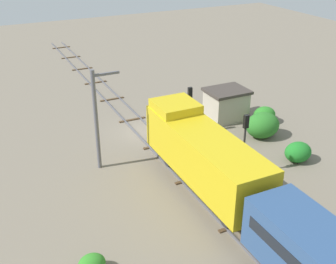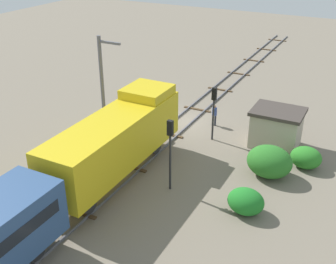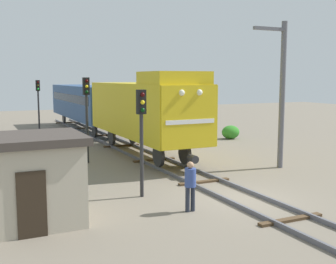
{
  "view_description": "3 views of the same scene",
  "coord_description": "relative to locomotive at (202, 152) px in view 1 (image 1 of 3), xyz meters",
  "views": [
    {
      "loc": [
        11.87,
        28.87,
        15.39
      ],
      "look_at": [
        0.25,
        5.01,
        2.3
      ],
      "focal_mm": 45.0,
      "sensor_mm": 36.0,
      "label": 1
    },
    {
      "loc": [
        -13.01,
        27.77,
        14.21
      ],
      "look_at": [
        -1.31,
        5.26,
        1.66
      ],
      "focal_mm": 45.0,
      "sensor_mm": 36.0,
      "label": 2
    },
    {
      "loc": [
        -8.94,
        -12.52,
        4.44
      ],
      "look_at": [
        0.77,
        7.91,
        1.54
      ],
      "focal_mm": 45.0,
      "sensor_mm": 36.0,
      "label": 3
    }
  ],
  "objects": [
    {
      "name": "ground_plane",
      "position": [
        0.0,
        -9.32,
        -2.77
      ],
      "size": [
        96.76,
        96.76,
        0.0
      ],
      "primitive_type": "plane",
      "color": "#756B5B"
    },
    {
      "name": "railway_track",
      "position": [
        0.0,
        -9.32,
        -2.7
      ],
      "size": [
        2.4,
        64.5,
        0.16
      ],
      "color": "#595960",
      "rests_on": "ground"
    },
    {
      "name": "locomotive",
      "position": [
        0.0,
        0.0,
        0.0
      ],
      "size": [
        2.9,
        11.6,
        4.6
      ],
      "color": "gold",
      "rests_on": "railway_track"
    },
    {
      "name": "traffic_signal_near",
      "position": [
        -3.2,
        -7.47,
        0.03
      ],
      "size": [
        0.32,
        0.34,
        4.03
      ],
      "color": "#262628",
      "rests_on": "ground"
    },
    {
      "name": "traffic_signal_mid",
      "position": [
        -3.4,
        -0.32,
        0.33
      ],
      "size": [
        0.32,
        0.34,
        4.48
      ],
      "color": "#262628",
      "rests_on": "ground"
    },
    {
      "name": "worker_near_track",
      "position": [
        -2.4,
        -9.8,
        -1.78
      ],
      "size": [
        0.38,
        0.38,
        1.7
      ],
      "rotation": [
        0.0,
        0.0,
        3.58
      ],
      "color": "#262B38",
      "rests_on": "ground"
    },
    {
      "name": "catenary_mast",
      "position": [
        4.93,
        -5.56,
        1.05
      ],
      "size": [
        1.94,
        0.28,
        7.16
      ],
      "color": "#595960",
      "rests_on": "ground"
    },
    {
      "name": "relay_hut",
      "position": [
        -7.5,
        -8.68,
        -1.38
      ],
      "size": [
        3.5,
        2.9,
        2.74
      ],
      "color": "#B2A893",
      "rests_on": "ground"
    },
    {
      "name": "bush_near",
      "position": [
        -8.11,
        -0.13,
        -2.04
      ],
      "size": [
        2.02,
        1.66,
        1.47
      ],
      "primitive_type": "ellipsoid",
      "color": "#1F7826",
      "rests_on": "ground"
    },
    {
      "name": "bush_mid",
      "position": [
        8.4,
        3.9,
        -2.28
      ],
      "size": [
        1.36,
        1.12,
        0.99
      ],
      "primitive_type": "ellipsoid",
      "color": "#318126",
      "rests_on": "ground"
    },
    {
      "name": "bush_far",
      "position": [
        -8.21,
        -4.42,
        -1.75
      ],
      "size": [
        2.82,
        2.31,
        2.05
      ],
      "primitive_type": "ellipsoid",
      "color": "#2B7326",
      "rests_on": "ground"
    },
    {
      "name": "bush_back",
      "position": [
        -10.05,
        -6.53,
        -2.05
      ],
      "size": [
        1.99,
        1.63,
        1.45
      ],
      "primitive_type": "ellipsoid",
      "color": "#2C7E26",
      "rests_on": "ground"
    }
  ]
}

